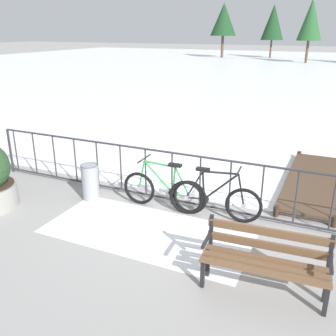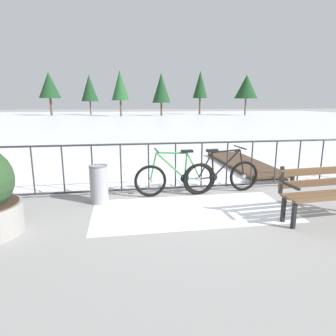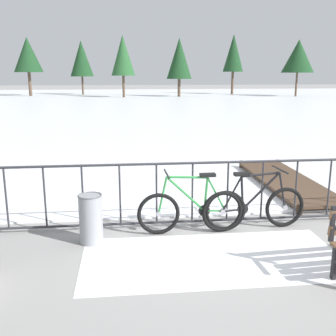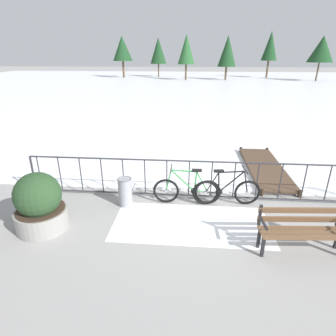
# 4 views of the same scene
# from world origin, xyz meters

# --- Properties ---
(ground_plane) EXTENTS (160.00, 160.00, 0.00)m
(ground_plane) POSITION_xyz_m (0.00, 0.00, 0.00)
(ground_plane) COLOR gray
(frozen_pond) EXTENTS (80.00, 56.00, 0.03)m
(frozen_pond) POSITION_xyz_m (0.00, 28.40, 0.01)
(frozen_pond) COLOR white
(frozen_pond) RESTS_ON ground
(snow_patch) EXTENTS (3.50, 1.63, 0.01)m
(snow_patch) POSITION_xyz_m (-0.21, -1.20, 0.00)
(snow_patch) COLOR white
(snow_patch) RESTS_ON ground
(railing_fence) EXTENTS (9.06, 0.06, 1.07)m
(railing_fence) POSITION_xyz_m (0.00, 0.00, 0.56)
(railing_fence) COLOR #2D2D33
(railing_fence) RESTS_ON ground
(bicycle_near_railing) EXTENTS (1.71, 0.52, 0.97)m
(bicycle_near_railing) POSITION_xyz_m (0.66, -0.25, 0.37)
(bicycle_near_railing) COLOR black
(bicycle_near_railing) RESTS_ON ground
(bicycle_second) EXTENTS (1.71, 0.52, 0.97)m
(bicycle_second) POSITION_xyz_m (-0.33, -0.28, 0.37)
(bicycle_second) COLOR black
(bicycle_second) RESTS_ON ground
(park_bench) EXTENTS (1.63, 0.59, 0.89)m
(park_bench) POSITION_xyz_m (1.87, -1.90, 0.51)
(park_bench) COLOR brown
(park_bench) RESTS_ON ground
(trash_bin) EXTENTS (0.35, 0.35, 0.73)m
(trash_bin) POSITION_xyz_m (-1.86, -0.49, 0.37)
(trash_bin) COLOR gray
(trash_bin) RESTS_ON ground
(wooden_dock) EXTENTS (1.10, 3.69, 0.20)m
(wooden_dock) POSITION_xyz_m (2.18, 2.09, 0.12)
(wooden_dock) COLOR #4C3828
(wooden_dock) RESTS_ON ground
(tree_west_mid) EXTENTS (2.59, 2.59, 5.97)m
(tree_west_mid) POSITION_xyz_m (-5.88, 41.33, 4.01)
(tree_west_mid) COLOR brown
(tree_west_mid) RESTS_ON ground
(tree_centre) EXTENTS (2.38, 2.38, 6.13)m
(tree_centre) POSITION_xyz_m (-1.26, 35.68, 4.13)
(tree_centre) COLOR brown
(tree_centre) RESTS_ON ground
(tree_extra) EXTENTS (3.03, 3.03, 6.14)m
(tree_extra) POSITION_xyz_m (-11.30, 39.51, 4.31)
(tree_extra) COLOR brown
(tree_extra) RESTS_ON ground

